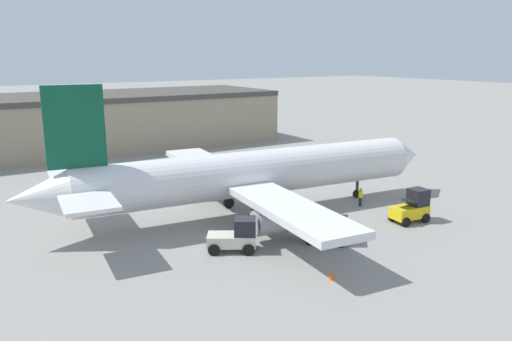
# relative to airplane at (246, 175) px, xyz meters

# --- Properties ---
(ground_plane) EXTENTS (400.00, 400.00, 0.00)m
(ground_plane) POSITION_rel_airplane_xyz_m (0.90, -0.09, -3.37)
(ground_plane) COLOR gray
(terminal_building) EXTENTS (60.48, 17.05, 7.49)m
(terminal_building) POSITION_rel_airplane_xyz_m (-7.45, 37.11, 0.38)
(terminal_building) COLOR gray
(terminal_building) RESTS_ON ground_plane
(airplane) EXTENTS (35.72, 28.99, 10.84)m
(airplane) POSITION_rel_airplane_xyz_m (0.00, 0.00, 0.00)
(airplane) COLOR silver
(airplane) RESTS_ON ground_plane
(ground_crew_worker) EXTENTS (0.36, 0.36, 1.63)m
(ground_crew_worker) POSITION_rel_airplane_xyz_m (9.59, -3.19, -2.50)
(ground_crew_worker) COLOR #1E2338
(ground_crew_worker) RESTS_ON ground_plane
(baggage_tug) EXTENTS (3.53, 3.12, 2.26)m
(baggage_tug) POSITION_rel_airplane_xyz_m (-4.54, -6.25, -2.33)
(baggage_tug) COLOR beige
(baggage_tug) RESTS_ON ground_plane
(belt_loader_truck) EXTENTS (3.05, 1.96, 2.57)m
(belt_loader_truck) POSITION_rel_airplane_xyz_m (10.13, -8.30, -2.20)
(belt_loader_truck) COLOR yellow
(belt_loader_truck) RESTS_ON ground_plane
(pushback_tug) EXTENTS (3.21, 3.16, 1.89)m
(pushback_tug) POSITION_rel_airplane_xyz_m (1.76, -8.37, -2.49)
(pushback_tug) COLOR #B2B2B7
(pushback_tug) RESTS_ON ground_plane
(safety_cone_near) EXTENTS (0.36, 0.36, 0.55)m
(safety_cone_near) POSITION_rel_airplane_xyz_m (-1.97, -12.97, -3.09)
(safety_cone_near) COLOR #EF590F
(safety_cone_near) RESTS_ON ground_plane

